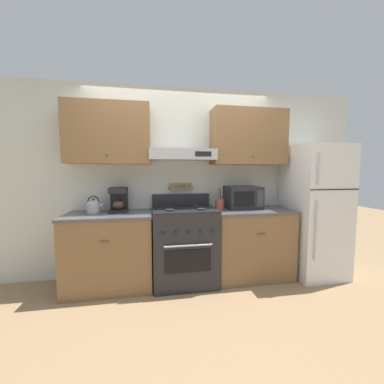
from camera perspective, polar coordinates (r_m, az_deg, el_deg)
name	(u,v)px	position (r m, az deg, el deg)	size (l,w,h in m)	color
ground_plane	(188,293)	(3.00, -1.01, -23.35)	(16.00, 16.00, 0.00)	#937551
wall_back	(181,168)	(3.24, -2.73, 5.88)	(5.20, 0.46, 2.55)	silver
counter_left	(110,250)	(3.13, -19.25, -13.21)	(1.03, 0.65, 0.92)	brown
counter_right	(250,243)	(3.36, 13.98, -11.81)	(1.03, 0.65, 0.92)	brown
stove_range	(184,245)	(3.09, -1.94, -12.69)	(0.79, 0.69, 1.11)	#232326
refrigerator	(314,211)	(3.66, 27.38, -4.01)	(0.67, 0.76, 1.77)	white
tea_kettle	(94,206)	(3.14, -22.75, -3.13)	(0.20, 0.15, 0.21)	#B7B7BC
coffee_maker	(119,199)	(3.10, -17.33, -1.72)	(0.21, 0.24, 0.31)	black
microwave	(243,197)	(3.31, 12.19, -1.26)	(0.45, 0.39, 0.30)	#232326
utensil_crock	(220,204)	(3.19, 6.77, -2.82)	(0.12, 0.12, 0.29)	#B24C42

